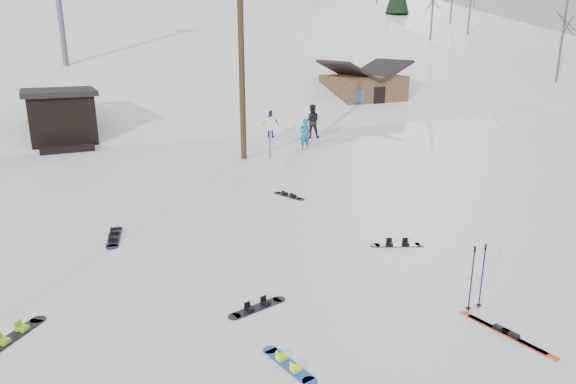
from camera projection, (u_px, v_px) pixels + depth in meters
name	position (u px, v px, depth m)	size (l,w,h in m)	color
ground	(409.00, 311.00, 10.00)	(200.00, 200.00, 0.00)	white
ski_slope	(105.00, 190.00, 60.83)	(60.00, 75.00, 45.00)	white
ridge_right	(392.00, 159.00, 72.18)	(34.00, 85.00, 36.00)	white
treeline_right	(424.00, 85.00, 61.32)	(20.00, 60.00, 10.00)	black
treeline_crest	(73.00, 73.00, 84.15)	(50.00, 6.00, 10.00)	black
utility_pole	(241.00, 50.00, 21.58)	(2.00, 0.26, 9.00)	#3A2819
trail_sign	(270.00, 130.00, 22.65)	(0.50, 0.09, 1.85)	#595B60
lift_hut	(62.00, 118.00, 25.57)	(3.40, 4.10, 2.75)	black
cabin	(363.00, 93.00, 36.57)	(5.39, 4.40, 3.77)	brown
hero_snowboard	(289.00, 364.00, 8.31)	(0.45, 1.28, 0.09)	blue
hero_skis	(506.00, 333.00, 9.18)	(0.41, 1.91, 0.10)	red
ski_poles	(477.00, 277.00, 9.85)	(0.38, 0.10, 1.36)	black
board_scatter_a	(257.00, 307.00, 10.09)	(1.30, 0.48, 0.09)	black
board_scatter_b	(114.00, 237.00, 13.68)	(0.62, 1.64, 0.12)	black
board_scatter_c	(13.00, 336.00, 9.09)	(1.09, 1.18, 0.10)	black
board_scatter_d	(398.00, 244.00, 13.18)	(1.32, 0.74, 0.10)	black
board_scatter_f	(289.00, 196.00, 17.34)	(0.63, 1.29, 0.09)	black
skier_teal	(305.00, 134.00, 24.58)	(0.54, 0.36, 1.49)	#0C687B
skier_dark	(312.00, 121.00, 27.52)	(0.88, 0.68, 1.80)	black
skier_pink	(353.00, 105.00, 35.18)	(1.05, 0.60, 1.62)	#BC425A
skier_navy	(271.00, 124.00, 27.64)	(0.87, 0.36, 1.48)	#192240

